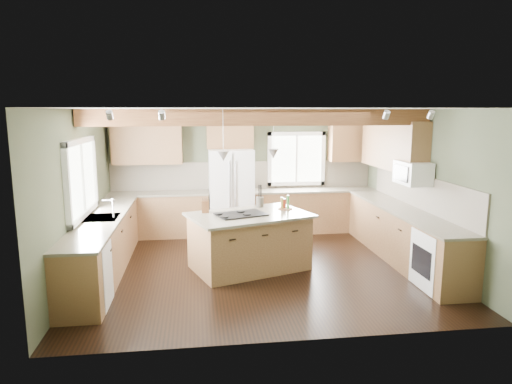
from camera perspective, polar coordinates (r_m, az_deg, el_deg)
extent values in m
plane|color=black|center=(7.70, 0.44, -9.40)|extent=(5.60, 5.60, 0.00)
plane|color=silver|center=(7.26, 0.46, 10.34)|extent=(5.60, 5.60, 0.00)
plane|color=#404833|center=(9.83, -1.57, 2.65)|extent=(5.60, 0.00, 5.60)
plane|color=#404833|center=(7.52, -21.19, -0.31)|extent=(0.00, 5.00, 5.00)
plane|color=#404833|center=(8.23, 20.13, 0.60)|extent=(0.00, 5.00, 5.00)
cube|color=#502817|center=(7.25, 0.48, 9.31)|extent=(5.55, 0.26, 0.26)
cube|color=#502817|center=(9.65, -1.54, 9.90)|extent=(5.55, 0.20, 0.10)
cube|color=brown|center=(9.82, -1.56, 2.12)|extent=(5.58, 0.03, 0.58)
cube|color=brown|center=(8.29, 19.84, 0.04)|extent=(0.03, 3.70, 0.58)
cube|color=brown|center=(9.66, -11.99, -2.87)|extent=(2.02, 0.60, 0.88)
cube|color=#433E31|center=(9.57, -12.09, -0.19)|extent=(2.06, 0.64, 0.04)
cube|color=brown|center=(9.95, 7.21, -2.36)|extent=(2.62, 0.60, 0.88)
cube|color=#433E31|center=(9.86, 7.27, 0.25)|extent=(2.66, 0.64, 0.04)
cube|color=brown|center=(7.69, -18.51, -6.51)|extent=(0.60, 3.70, 0.88)
cube|color=#433E31|center=(7.58, -18.71, -3.17)|extent=(0.64, 3.74, 0.04)
cube|color=brown|center=(8.32, 17.78, -5.23)|extent=(0.60, 3.70, 0.88)
cube|color=#433E31|center=(8.22, 17.95, -2.13)|extent=(0.64, 3.74, 0.04)
cube|color=brown|center=(9.59, -13.46, 6.10)|extent=(1.40, 0.35, 0.90)
cube|color=brown|center=(9.55, -3.29, 7.55)|extent=(0.96, 0.35, 0.70)
cube|color=brown|center=(8.89, 16.70, 5.67)|extent=(0.35, 2.20, 0.90)
cube|color=brown|center=(10.09, 11.70, 6.35)|extent=(0.90, 0.35, 0.90)
cube|color=white|center=(7.53, -21.08, 1.63)|extent=(0.04, 1.60, 1.05)
cube|color=white|center=(9.96, 5.05, 4.17)|extent=(1.10, 0.04, 1.00)
cube|color=#262628|center=(7.58, -18.71, -3.13)|extent=(0.50, 0.65, 0.03)
cylinder|color=#B2B2B7|center=(7.51, -17.42, -2.04)|extent=(0.02, 0.02, 0.28)
cube|color=white|center=(6.49, -20.59, -9.82)|extent=(0.60, 0.60, 0.84)
cube|color=white|center=(7.22, 22.10, -7.91)|extent=(0.60, 0.72, 0.84)
cube|color=white|center=(8.06, 19.01, 2.27)|extent=(0.40, 0.70, 0.38)
cone|color=#B2B2B7|center=(7.08, -4.10, 4.48)|extent=(0.18, 0.18, 0.16)
cone|color=#B2B2B7|center=(7.46, 2.19, 4.79)|extent=(0.18, 0.18, 0.16)
cube|color=white|center=(9.49, -3.12, -0.07)|extent=(0.90, 0.74, 1.80)
cube|color=brown|center=(7.53, -0.84, -6.33)|extent=(2.03, 1.61, 0.88)
cube|color=#433E31|center=(7.42, -0.85, -2.91)|extent=(2.18, 1.76, 0.04)
cube|color=black|center=(7.35, -1.89, -2.80)|extent=(0.89, 0.74, 0.02)
cube|color=brown|center=(7.53, -6.35, -1.84)|extent=(0.12, 0.09, 0.20)
cylinder|color=#3C3630|center=(7.95, 0.49, -1.23)|extent=(0.17, 0.17, 0.18)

